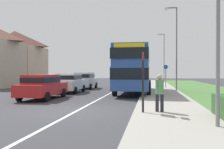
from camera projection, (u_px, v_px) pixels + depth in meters
The scene contains 13 objects.
ground_plane at pixel (76, 111), 11.24m from camera, with size 120.00×120.00×0.00m, color #38383D.
lane_marking_centre at pixel (107, 95), 19.15m from camera, with size 0.14×60.00×0.01m, color silver.
pavement_near_side at pixel (164, 98), 16.53m from camera, with size 3.20×68.00×0.12m, color #9E998E.
double_decker_bus at pixel (134, 68), 20.81m from camera, with size 2.80×9.59×3.70m.
parked_car_red at pixel (42, 86), 16.18m from camera, with size 1.95×4.60×1.59m.
parked_car_white at pixel (70, 82), 21.18m from camera, with size 1.91×4.01×1.65m.
parked_car_silver at pixel (85, 80), 26.23m from camera, with size 1.98×4.28×1.71m.
pedestrian_at_stop at pixel (160, 91), 10.33m from camera, with size 0.34×0.34×1.67m.
bus_stop_sign at pixel (143, 78), 10.18m from camera, with size 0.09×0.52×2.60m.
cycle_route_sign at pixel (166, 75), 26.30m from camera, with size 0.44×0.08×2.52m.
street_lamp_mid at pixel (175, 43), 22.02m from camera, with size 1.14×0.20×7.49m.
street_lamp_far at pixel (163, 55), 39.45m from camera, with size 1.14×0.20×7.80m.
house_terrace_far_side at pixel (1, 56), 31.74m from camera, with size 7.21×12.89×7.53m.
Camera 1 is at (3.31, -10.84, 1.77)m, focal length 40.02 mm.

